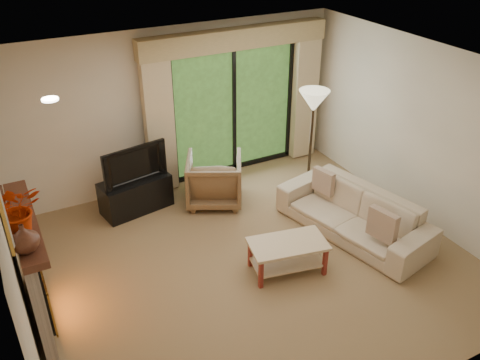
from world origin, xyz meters
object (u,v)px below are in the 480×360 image
armchair (214,180)px  coffee_table (287,256)px  media_console (136,194)px  sofa (353,214)px

armchair → coffee_table: bearing=119.8°
media_console → armchair: 1.23m
sofa → coffee_table: sofa is taller
sofa → coffee_table: 1.31m
media_console → armchair: bearing=-26.8°
armchair → sofa: size_ratio=0.38×
armchair → sofa: bearing=155.7°
armchair → coffee_table: (0.11, -1.98, -0.17)m
armchair → coffee_table: armchair is taller
armchair → sofa: 2.19m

